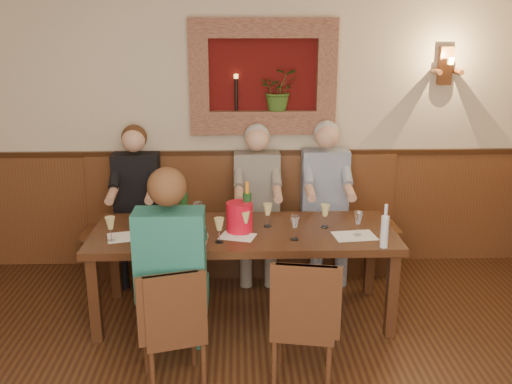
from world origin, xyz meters
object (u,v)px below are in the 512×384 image
at_px(chair_near_right, 303,346).
at_px(person_bench_mid, 257,214).
at_px(wine_bottle_green_a, 247,210).
at_px(water_bottle, 385,230).
at_px(person_bench_left, 137,216).
at_px(wine_bottle_green_b, 184,209).
at_px(bench, 243,237).
at_px(spittoon_bucket, 239,217).
at_px(dining_table, 244,239).
at_px(person_bench_right, 325,212).
at_px(chair_near_left, 174,351).
at_px(person_chair_front, 174,290).

relative_size(chair_near_right, person_bench_mid, 0.64).
relative_size(wine_bottle_green_a, water_bottle, 1.19).
relative_size(person_bench_left, wine_bottle_green_a, 3.66).
relative_size(person_bench_mid, wine_bottle_green_b, 3.77).
height_order(chair_near_right, person_bench_mid, person_bench_mid).
distance_m(bench, spittoon_bucket, 1.11).
relative_size(dining_table, person_bench_left, 1.67).
bearing_deg(person_bench_left, wine_bottle_green_b, -55.77).
relative_size(person_bench_right, water_bottle, 4.46).
distance_m(chair_near_left, wine_bottle_green_a, 1.26).
relative_size(person_bench_right, person_chair_front, 0.99).
bearing_deg(person_chair_front, chair_near_left, -88.29).
xyz_separation_m(bench, person_bench_right, (0.78, -0.11, 0.28)).
xyz_separation_m(chair_near_right, wine_bottle_green_a, (-0.35, 0.95, 0.64)).
bearing_deg(water_bottle, spittoon_bucket, 160.86).
relative_size(person_bench_right, spittoon_bucket, 6.22).
height_order(dining_table, wine_bottle_green_b, wine_bottle_green_b).
xyz_separation_m(person_chair_front, spittoon_bucket, (0.45, 0.75, 0.25)).
bearing_deg(wine_bottle_green_a, person_bench_mid, 82.46).
relative_size(chair_near_right, person_chair_front, 0.62).
relative_size(bench, person_bench_mid, 2.08).
xyz_separation_m(dining_table, spittoon_bucket, (-0.03, -0.03, 0.19)).
xyz_separation_m(dining_table, wine_bottle_green_a, (0.03, 0.01, 0.24)).
xyz_separation_m(person_bench_right, person_chair_front, (-1.26, -1.61, 0.01)).
xyz_separation_m(dining_table, person_bench_mid, (0.14, 0.84, -0.08)).
xyz_separation_m(chair_near_right, water_bottle, (0.64, 0.54, 0.61)).
height_order(dining_table, chair_near_right, chair_near_right).
bearing_deg(wine_bottle_green_a, bench, 91.80).
xyz_separation_m(wine_bottle_green_a, wine_bottle_green_b, (-0.51, 0.07, -0.00)).
bearing_deg(bench, person_bench_right, -7.79).
relative_size(person_bench_left, person_chair_front, 0.97).
xyz_separation_m(chair_near_right, person_bench_mid, (-0.24, 1.77, 0.33)).
bearing_deg(person_chair_front, wine_bottle_green_b, 89.89).
bearing_deg(spittoon_bucket, wine_bottle_green_b, 166.40).
bearing_deg(wine_bottle_green_b, chair_near_left, -89.82).
bearing_deg(wine_bottle_green_a, chair_near_right, -69.58).
bearing_deg(person_chair_front, person_bench_left, 107.64).
bearing_deg(spittoon_bucket, water_bottle, -19.14).
height_order(dining_table, person_bench_right, person_bench_right).
xyz_separation_m(wine_bottle_green_a, water_bottle, (0.99, -0.41, -0.03)).
relative_size(bench, person_bench_left, 2.08).
height_order(spittoon_bucket, wine_bottle_green_a, wine_bottle_green_a).
distance_m(person_bench_right, spittoon_bucket, 1.22).
bearing_deg(person_bench_left, person_bench_mid, -0.01).
distance_m(person_bench_left, wine_bottle_green_b, 0.97).
bearing_deg(bench, chair_near_right, -78.51).
bearing_deg(dining_table, spittoon_bucket, -140.27).
height_order(person_bench_right, spittoon_bucket, person_bench_right).
bearing_deg(person_bench_left, chair_near_left, -73.73).
distance_m(bench, chair_near_right, 1.91).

